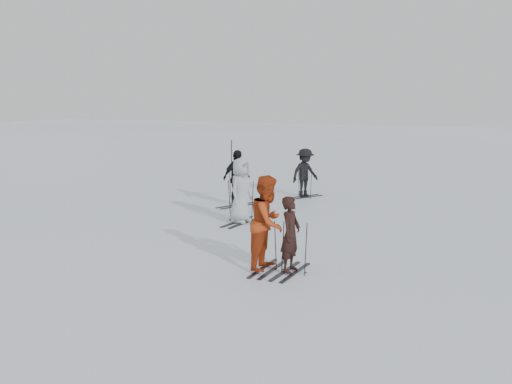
# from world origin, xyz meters

# --- Properties ---
(ground) EXTENTS (120.00, 120.00, 0.00)m
(ground) POSITION_xyz_m (0.00, 0.00, 0.00)
(ground) COLOR silver
(ground) RESTS_ON ground
(skier_near_dark) EXTENTS (0.41, 0.60, 1.60)m
(skier_near_dark) POSITION_xyz_m (2.41, -2.64, 0.80)
(skier_near_dark) COLOR black
(skier_near_dark) RESTS_ON ground
(skier_red) EXTENTS (0.77, 0.98, 2.02)m
(skier_red) POSITION_xyz_m (1.89, -2.64, 1.01)
(skier_red) COLOR #A93713
(skier_red) RESTS_ON ground
(skier_grey) EXTENTS (0.69, 0.98, 1.88)m
(skier_grey) POSITION_xyz_m (-0.61, 1.28, 0.94)
(skier_grey) COLOR #A6ACB0
(skier_grey) RESTS_ON ground
(skier_uphill_left) EXTENTS (0.89, 1.19, 1.87)m
(skier_uphill_left) POSITION_xyz_m (-1.84, 3.55, 0.94)
(skier_uphill_left) COLOR black
(skier_uphill_left) RESTS_ON ground
(skier_uphill_far) EXTENTS (1.15, 1.31, 1.76)m
(skier_uphill_far) POSITION_xyz_m (-0.31, 6.11, 0.88)
(skier_uphill_far) COLOR black
(skier_uphill_far) RESTS_ON ground
(skis_near_dark) EXTENTS (1.59, 0.89, 1.13)m
(skis_near_dark) POSITION_xyz_m (2.41, -2.64, 0.56)
(skis_near_dark) COLOR black
(skis_near_dark) RESTS_ON ground
(skis_red) EXTENTS (1.54, 0.82, 1.12)m
(skis_red) POSITION_xyz_m (1.89, -2.64, 0.56)
(skis_red) COLOR black
(skis_red) RESTS_ON ground
(skis_grey) EXTENTS (1.85, 1.12, 1.29)m
(skis_grey) POSITION_xyz_m (-0.61, 1.28, 0.64)
(skis_grey) COLOR black
(skis_grey) RESTS_ON ground
(skis_uphill_left) EXTENTS (1.84, 1.48, 1.19)m
(skis_uphill_left) POSITION_xyz_m (-1.84, 3.55, 0.59)
(skis_uphill_left) COLOR black
(skis_uphill_left) RESTS_ON ground
(skis_uphill_far) EXTENTS (1.77, 1.51, 1.14)m
(skis_uphill_far) POSITION_xyz_m (-0.31, 6.11, 0.57)
(skis_uphill_far) COLOR black
(skis_uphill_far) RESTS_ON ground
(piste_marker) EXTENTS (0.04, 0.04, 1.80)m
(piste_marker) POSITION_xyz_m (-4.54, 8.59, 0.90)
(piste_marker) COLOR black
(piste_marker) RESTS_ON ground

